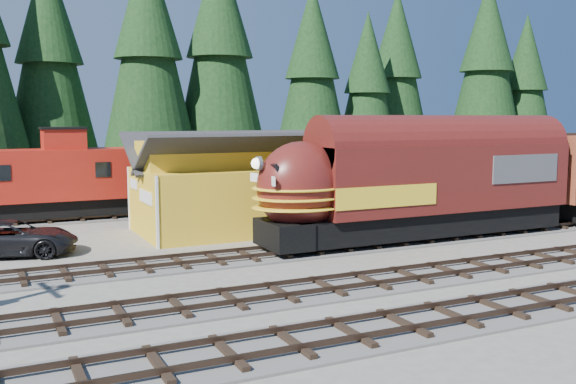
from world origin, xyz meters
name	(u,v)px	position (x,y,z in m)	size (l,w,h in m)	color
ground	(355,271)	(0.00, 0.00, 0.00)	(120.00, 120.00, 0.00)	#6B665B
track_siding	(479,233)	(10.00, 4.00, 0.06)	(68.00, 3.20, 0.33)	#4C4947
track_main_south	(575,255)	(10.00, -2.00, 0.06)	(68.00, 3.20, 0.33)	#4C4947
track_spur	(44,221)	(-10.00, 18.00, 0.06)	(32.00, 3.20, 0.33)	#4C4947
depot	(253,175)	(0.00, 10.50, 2.96)	(12.80, 7.00, 5.30)	gold
conifer_backdrop	(226,57)	(3.69, 24.30, 10.47)	(80.88, 23.15, 16.96)	black
locomotive	(412,186)	(5.63, 4.00, 2.71)	(17.18, 3.41, 4.67)	black
caboose	(48,179)	(-9.66, 18.00, 2.51)	(9.70, 2.81, 5.04)	black
pickup_truck_a	(10,238)	(-12.16, 8.94, 0.78)	(2.60, 5.65, 1.57)	black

